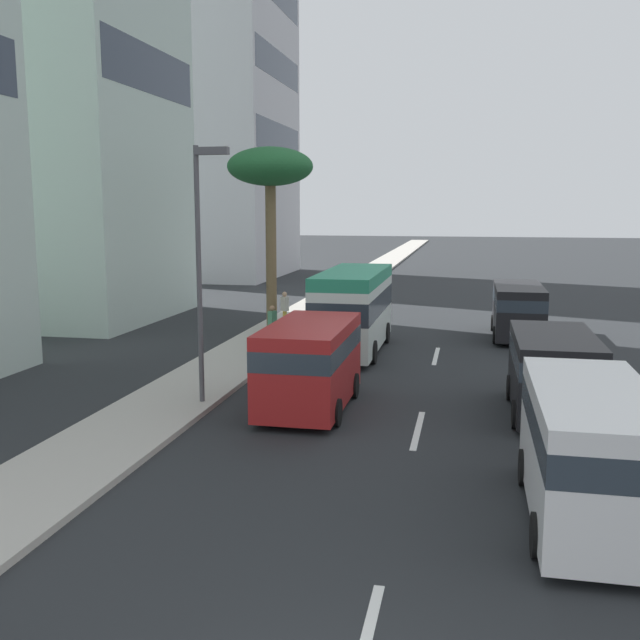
{
  "coord_description": "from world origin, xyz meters",
  "views": [
    {
      "loc": [
        -5.84,
        -1.17,
        5.53
      ],
      "look_at": [
        15.7,
        3.33,
        2.07
      ],
      "focal_mm": 40.68,
      "sensor_mm": 36.0,
      "label": 1
    }
  ],
  "objects": [
    {
      "name": "pedestrian_mid_block",
      "position": [
        20.7,
        6.25,
        1.04
      ],
      "size": [
        0.38,
        0.31,
        1.62
      ],
      "rotation": [
        0.0,
        0.0,
        5.94
      ],
      "color": "#4C8C66",
      "rests_on": "sidewalk_right"
    },
    {
      "name": "van_third",
      "position": [
        13.06,
        3.06,
        1.37
      ],
      "size": [
        4.79,
        2.2,
        2.39
      ],
      "rotation": [
        0.0,
        0.0,
        3.14
      ],
      "color": "#A51E1E",
      "rests_on": "ground_plane"
    },
    {
      "name": "van_fifth",
      "position": [
        25.52,
        -3.17,
        1.29
      ],
      "size": [
        5.3,
        2.08,
        2.25
      ],
      "color": "black",
      "rests_on": "ground_plane"
    },
    {
      "name": "van_second",
      "position": [
        7.03,
        -3.32,
        1.38
      ],
      "size": [
        5.18,
        2.16,
        2.41
      ],
      "color": "white",
      "rests_on": "ground_plane"
    },
    {
      "name": "lane_stripe_far",
      "position": [
        20.97,
        0.0,
        0.01
      ],
      "size": [
        3.2,
        0.16,
        0.01
      ],
      "primitive_type": "cube",
      "color": "silver",
      "rests_on": "ground_plane"
    },
    {
      "name": "pedestrian_near_lamp",
      "position": [
        24.89,
        6.84,
        1.06
      ],
      "size": [
        0.36,
        0.39,
        1.65
      ],
      "rotation": [
        0.0,
        0.0,
        4.15
      ],
      "color": "gold",
      "rests_on": "sidewalk_right"
    },
    {
      "name": "van_fourth",
      "position": [
        13.78,
        -3.4,
        1.26
      ],
      "size": [
        4.65,
        2.2,
        2.2
      ],
      "color": "black",
      "rests_on": "ground_plane"
    },
    {
      "name": "sidewalk_right",
      "position": [
        31.5,
        7.03,
        0.07
      ],
      "size": [
        162.0,
        2.74,
        0.15
      ],
      "primitive_type": "cube",
      "color": "#B2ADA3",
      "rests_on": "ground_plane"
    },
    {
      "name": "palm_tree",
      "position": [
        25.03,
        7.48,
        7.01
      ],
      "size": [
        3.72,
        3.72,
        7.92
      ],
      "color": "brown",
      "rests_on": "sidewalk_right"
    },
    {
      "name": "lane_stripe_mid",
      "position": [
        11.74,
        0.0,
        0.01
      ],
      "size": [
        3.2,
        0.16,
        0.01
      ],
      "primitive_type": "cube",
      "color": "silver",
      "rests_on": "ground_plane"
    },
    {
      "name": "street_lamp",
      "position": [
        12.7,
        5.96,
        4.44
      ],
      "size": [
        0.24,
        0.97,
        6.97
      ],
      "color": "#4C4C51",
      "rests_on": "sidewalk_right"
    },
    {
      "name": "ground_plane",
      "position": [
        31.5,
        0.0,
        0.0
      ],
      "size": [
        198.0,
        198.0,
        0.0
      ],
      "primitive_type": "plane",
      "color": "#26282B"
    },
    {
      "name": "minibus_lead",
      "position": [
        21.2,
        3.17,
        1.71
      ],
      "size": [
        7.0,
        2.3,
        3.12
      ],
      "rotation": [
        0.0,
        0.0,
        3.14
      ],
      "color": "silver",
      "rests_on": "ground_plane"
    }
  ]
}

